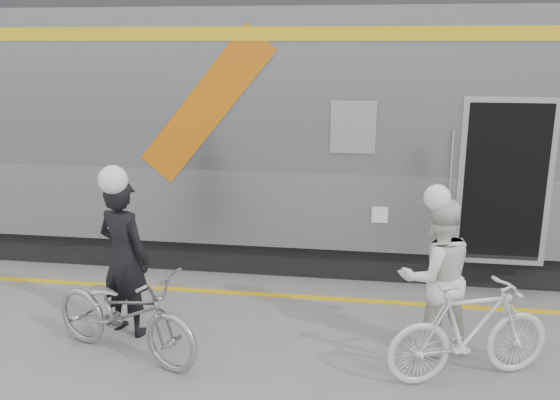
% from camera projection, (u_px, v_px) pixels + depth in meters
% --- Properties ---
extents(ground, '(90.00, 90.00, 0.00)m').
position_uv_depth(ground, '(215.00, 379.00, 6.06)').
color(ground, slate).
rests_on(ground, ground).
extents(train, '(24.00, 3.17, 4.10)m').
position_uv_depth(train, '(343.00, 126.00, 9.39)').
color(train, black).
rests_on(train, ground).
extents(safety_strip, '(24.00, 0.12, 0.01)m').
position_uv_depth(safety_strip, '(254.00, 294.00, 8.12)').
color(safety_strip, gold).
rests_on(safety_strip, ground).
extents(man, '(0.79, 0.66, 1.87)m').
position_uv_depth(man, '(124.00, 258.00, 6.85)').
color(man, black).
rests_on(man, ground).
extents(bicycle_left, '(2.07, 1.32, 1.03)m').
position_uv_depth(bicycle_left, '(124.00, 313.00, 6.40)').
color(bicycle_left, '#929499').
rests_on(bicycle_left, ground).
extents(woman, '(1.03, 0.92, 1.75)m').
position_uv_depth(woman, '(436.00, 277.00, 6.43)').
color(woman, white).
rests_on(woman, ground).
extents(bicycle_right, '(1.83, 1.09, 1.06)m').
position_uv_depth(bicycle_right, '(470.00, 331.00, 5.95)').
color(bicycle_right, silver).
rests_on(bicycle_right, ground).
extents(helmet_man, '(0.32, 0.32, 0.32)m').
position_uv_depth(helmet_man, '(118.00, 165.00, 6.56)').
color(helmet_man, white).
rests_on(helmet_man, man).
extents(helmet_woman, '(0.28, 0.28, 0.28)m').
position_uv_depth(helmet_woman, '(442.00, 186.00, 6.17)').
color(helmet_woman, white).
rests_on(helmet_woman, woman).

